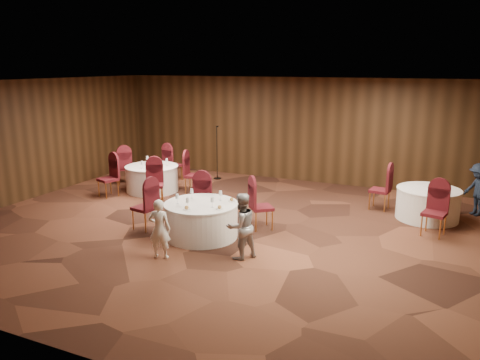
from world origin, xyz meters
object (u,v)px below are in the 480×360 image
at_px(mic_stand, 217,163).
at_px(table_left, 152,178).
at_px(woman_a, 160,229).
at_px(table_main, 201,220).
at_px(table_right, 428,204).
at_px(woman_b, 241,226).
at_px(man_c, 478,190).

bearing_deg(mic_stand, table_left, -116.25).
bearing_deg(woman_a, table_main, -111.61).
xyz_separation_m(table_main, woman_a, (-0.17, -1.31, 0.20)).
height_order(table_main, woman_a, woman_a).
xyz_separation_m(table_right, woman_a, (-4.48, -4.54, 0.20)).
relative_size(table_left, woman_b, 1.19).
bearing_deg(table_right, woman_b, -128.06).
bearing_deg(table_main, woman_b, -29.23).
distance_m(table_main, mic_stand, 5.20).
height_order(woman_b, man_c, man_c).
bearing_deg(table_main, table_right, 36.92).
relative_size(mic_stand, man_c, 1.33).
bearing_deg(table_right, man_c, 36.80).
relative_size(mic_stand, woman_a, 1.48).
xyz_separation_m(table_left, woman_a, (2.93, -3.97, 0.20)).
bearing_deg(woman_b, table_left, -94.46).
height_order(table_main, woman_b, woman_b).
height_order(table_right, mic_stand, mic_stand).
distance_m(table_left, mic_stand, 2.35).
bearing_deg(woman_b, woman_a, -32.89).
height_order(mic_stand, man_c, mic_stand).
relative_size(table_right, woman_b, 1.14).
bearing_deg(table_right, table_main, -143.08).
xyz_separation_m(table_main, man_c, (5.37, 4.03, 0.27)).
bearing_deg(table_main, table_left, 139.24).
bearing_deg(woman_a, woman_b, -170.59).
xyz_separation_m(mic_stand, woman_b, (3.29, -5.46, 0.13)).
bearing_deg(mic_stand, table_right, -13.54).
distance_m(mic_stand, woman_b, 6.38).
bearing_deg(table_left, man_c, 9.15).
bearing_deg(man_c, woman_b, -78.50).
xyz_separation_m(table_left, woman_b, (4.33, -3.36, 0.26)).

